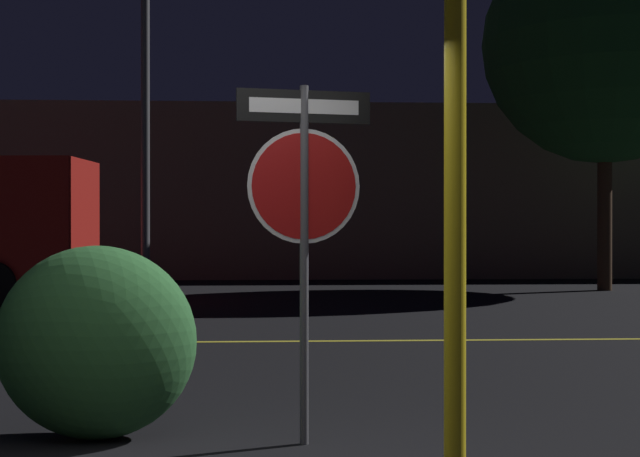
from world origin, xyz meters
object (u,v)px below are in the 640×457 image
Objects in this scene: tree_0 at (605,42)px; street_lamp at (145,90)px; stop_sign at (304,190)px; yellow_pole_right at (455,188)px; hedge_bush_2 at (96,342)px.

street_lamp is at bearing -161.98° from tree_0.
stop_sign is at bearing -76.15° from street_lamp.
yellow_pole_right is 0.52× the size of street_lamp.
yellow_pole_right reaches higher than stop_sign.
street_lamp reaches higher than hedge_bush_2.
stop_sign is 1.49m from yellow_pole_right.
tree_0 is at bearing 51.12° from stop_sign.
hedge_bush_2 is 0.17× the size of tree_0.
hedge_bush_2 is at bearing -122.93° from tree_0.
street_lamp is 0.78× the size of tree_0.
tree_0 is at bearing 18.02° from street_lamp.
yellow_pole_right is at bearing -33.77° from hedge_bush_2.
tree_0 reaches higher than street_lamp.
street_lamp is at bearing 92.95° from stop_sign.
yellow_pole_right is at bearing -113.44° from tree_0.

